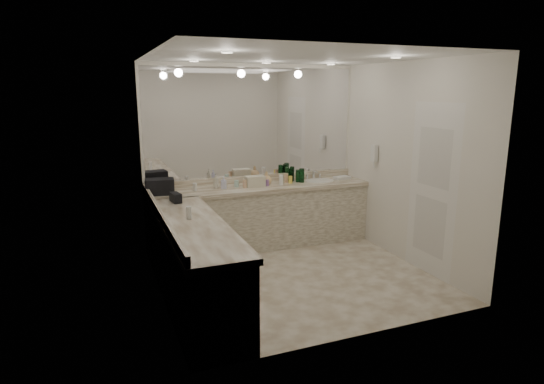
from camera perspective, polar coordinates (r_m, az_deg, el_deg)
name	(u,v)px	position (r m, az deg, el deg)	size (l,w,h in m)	color
floor	(294,276)	(5.70, 2.83, -10.44)	(3.20, 3.20, 0.00)	beige
ceiling	(297,56)	(5.26, 3.15, 16.62)	(3.20, 3.20, 0.00)	white
wall_back	(253,155)	(6.70, -2.36, 4.64)	(3.20, 0.02, 2.60)	silver
wall_left	(156,182)	(4.89, -14.33, 1.24)	(0.02, 3.00, 2.60)	silver
wall_right	(408,164)	(6.16, 16.68, 3.40)	(0.02, 3.00, 2.60)	silver
vanity_back_base	(261,218)	(6.61, -1.43, -3.27)	(3.20, 0.60, 0.84)	silver
vanity_back_top	(261,188)	(6.49, -1.42, 0.52)	(3.20, 0.64, 0.06)	silver
vanity_left_base	(194,267)	(4.90, -9.77, -9.27)	(0.60, 2.40, 0.84)	silver
vanity_left_top	(193,226)	(4.76, -9.86, -4.22)	(0.64, 2.42, 0.06)	silver
backsplash_back	(254,179)	(6.74, -2.28, 1.67)	(3.20, 0.04, 0.10)	silver
backsplash_left	(160,214)	(4.97, -13.88, -2.70)	(0.04, 3.00, 0.10)	silver
mirror_back	(253,123)	(6.64, -2.36, 8.69)	(3.12, 0.01, 1.55)	white
mirror_left	(155,136)	(4.83, -14.50, 6.79)	(0.01, 2.92, 1.55)	white
sink	(320,181)	(6.87, 6.00, 1.36)	(0.44, 0.44, 0.03)	white
faucet	(313,174)	(7.04, 5.23, 2.27)	(0.24, 0.16, 0.14)	silver
wall_phone	(374,153)	(6.68, 12.71, 4.75)	(0.06, 0.10, 0.24)	white
door	(432,191)	(5.82, 19.45, 0.17)	(0.02, 0.82, 2.10)	white
black_toiletry_bag	(160,186)	(6.12, -13.91, 0.69)	(0.37, 0.23, 0.21)	black
black_bag_spill	(176,198)	(5.64, -12.00, -0.72)	(0.09, 0.21, 0.11)	black
cream_cosmetic_case	(255,181)	(6.42, -2.15, 1.37)	(0.27, 0.16, 0.15)	beige
hand_towel	(342,178)	(7.07, 8.78, 1.80)	(0.24, 0.16, 0.04)	white
lotion_left	(189,213)	(4.88, -10.41, -2.61)	(0.06, 0.06, 0.14)	white
soap_bottle_a	(216,181)	(6.37, -7.05, 1.42)	(0.08, 0.08, 0.20)	beige
soap_bottle_b	(224,183)	(6.32, -6.08, 1.18)	(0.08, 0.08, 0.17)	silver
soap_bottle_c	(267,178)	(6.54, -0.69, 1.75)	(0.15, 0.15, 0.19)	#E4BB80
green_bottle_0	(291,175)	(6.80, 2.46, 2.15)	(0.06, 0.06, 0.19)	#10431C
green_bottle_1	(292,174)	(6.82, 2.53, 2.30)	(0.07, 0.07, 0.22)	#10431C
green_bottle_2	(287,174)	(6.79, 1.92, 2.22)	(0.06, 0.06, 0.21)	#10431C
green_bottle_3	(298,176)	(6.74, 3.28, 2.02)	(0.07, 0.07, 0.18)	#10431C
green_bottle_4	(302,175)	(6.73, 3.76, 2.09)	(0.07, 0.07, 0.21)	#10431C
amenity_bottle_0	(290,180)	(6.65, 2.33, 1.56)	(0.06, 0.06, 0.11)	#F2D84C
amenity_bottle_1	(281,180)	(6.52, 1.15, 1.51)	(0.06, 0.06, 0.15)	white
amenity_bottle_2	(245,184)	(6.34, -3.45, 1.04)	(0.05, 0.05, 0.12)	#E0B28C
amenity_bottle_3	(237,184)	(6.41, -4.48, 1.05)	(0.06, 0.06, 0.09)	silver
amenity_bottle_4	(195,187)	(6.24, -9.65, 0.62)	(0.06, 0.06, 0.10)	white
amenity_bottle_5	(267,183)	(6.45, -0.61, 1.15)	(0.05, 0.05, 0.09)	#9966B2
amenity_bottle_6	(286,178)	(6.73, 1.80, 1.80)	(0.06, 0.06, 0.13)	#E0B28C
amenity_bottle_7	(259,182)	(6.48, -1.58, 1.29)	(0.04, 0.04, 0.11)	white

